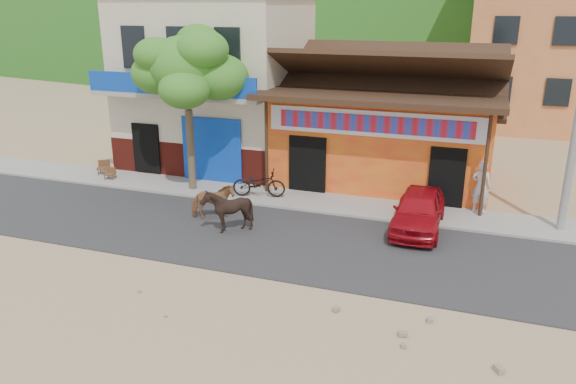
% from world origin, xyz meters
% --- Properties ---
extents(ground, '(120.00, 120.00, 0.00)m').
position_xyz_m(ground, '(0.00, 0.00, 0.00)').
color(ground, '#9E825B').
rests_on(ground, ground).
extents(road, '(60.00, 5.00, 0.04)m').
position_xyz_m(road, '(0.00, 2.50, 0.02)').
color(road, '#28282B').
rests_on(road, ground).
extents(sidewalk, '(60.00, 2.00, 0.12)m').
position_xyz_m(sidewalk, '(0.00, 6.00, 0.06)').
color(sidewalk, gray).
rests_on(sidewalk, ground).
extents(dance_club, '(8.00, 6.00, 3.60)m').
position_xyz_m(dance_club, '(2.00, 10.00, 1.80)').
color(dance_club, orange).
rests_on(dance_club, ground).
extents(cafe_building, '(7.00, 6.00, 7.00)m').
position_xyz_m(cafe_building, '(-5.50, 10.00, 3.50)').
color(cafe_building, beige).
rests_on(cafe_building, ground).
extents(apartment_front, '(9.00, 9.00, 12.00)m').
position_xyz_m(apartment_front, '(9.00, 24.00, 6.00)').
color(apartment_front, '#CC723F').
rests_on(apartment_front, ground).
extents(tree, '(3.00, 3.00, 6.00)m').
position_xyz_m(tree, '(-4.60, 5.80, 3.12)').
color(tree, '#2D721E').
rests_on(tree, sidewalk).
extents(cow_tan, '(1.54, 1.22, 1.19)m').
position_xyz_m(cow_tan, '(-2.52, 3.38, 0.63)').
color(cow_tan, '#9B663E').
rests_on(cow_tan, road).
extents(cow_dark, '(1.36, 1.23, 1.41)m').
position_xyz_m(cow_dark, '(-1.60, 2.55, 0.75)').
color(cow_dark, black).
rests_on(cow_dark, road).
extents(red_car, '(1.49, 3.67, 1.25)m').
position_xyz_m(red_car, '(3.96, 4.72, 0.66)').
color(red_car, '#A50B16').
rests_on(red_car, road).
extents(scooter, '(2.02, 1.10, 1.01)m').
position_xyz_m(scooter, '(-1.86, 5.75, 0.62)').
color(scooter, black).
rests_on(scooter, sidewalk).
extents(pedestrian, '(0.75, 0.59, 1.80)m').
position_xyz_m(pedestrian, '(5.74, 6.70, 1.02)').
color(pedestrian, silver).
rests_on(pedestrian, sidewalk).
extents(cafe_chair_left, '(0.47, 0.47, 0.83)m').
position_xyz_m(cafe_chair_left, '(-8.31, 5.75, 0.53)').
color(cafe_chair_left, '#512F1B').
rests_on(cafe_chair_left, sidewalk).
extents(cafe_chair_right, '(0.63, 0.63, 1.01)m').
position_xyz_m(cafe_chair_right, '(-9.00, 6.27, 0.63)').
color(cafe_chair_right, '#4A2E18').
rests_on(cafe_chair_right, sidewalk).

